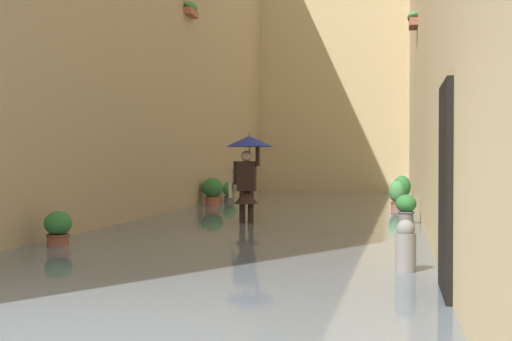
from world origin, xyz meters
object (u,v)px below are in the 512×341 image
Objects in this scene: potted_plant_mid_left at (402,191)px; mooring_bollard at (406,252)px; potted_plant_mid_right at (212,192)px; potted_plant_far_right at (58,231)px; potted_plant_near_right at (229,192)px; person_wading at (248,162)px; potted_plant_near_left at (397,195)px; potted_plant_far_left at (406,210)px.

potted_plant_mid_left is 12.16m from mooring_bollard.
potted_plant_mid_left is 1.05× the size of potted_plant_mid_right.
potted_plant_far_right is at bearing 90.75° from potted_plant_mid_right.
potted_plant_near_right is (5.35, 0.08, -0.11)m from potted_plant_mid_left.
potted_plant_mid_left reaches higher than potted_plant_far_right.
potted_plant_mid_right is 2.10m from potted_plant_near_right.
person_wading is 2.06× the size of potted_plant_mid_left.
person_wading is 5.34m from potted_plant_mid_right.
mooring_bollard is (-5.12, 1.20, 0.00)m from potted_plant_far_right.
potted_plant_near_left reaches higher than potted_plant_far_right.
potted_plant_far_left is at bearing 90.21° from potted_plant_mid_left.
person_wading is 4.58m from potted_plant_far_right.
person_wading reaches higher than potted_plant_near_right.
potted_plant_near_left is at bearing -87.62° from potted_plant_far_left.
potted_plant_far_left is 8.33m from potted_plant_near_right.
potted_plant_mid_right is (5.30, 2.17, 0.02)m from potted_plant_mid_left.
person_wading reaches higher than mooring_bollard.
potted_plant_mid_right reaches higher than potted_plant_far_right.
potted_plant_near_left is 4.15m from potted_plant_far_left.
potted_plant_mid_left is 5.73m from potted_plant_mid_right.
potted_plant_far_left is (-0.17, 4.15, -0.07)m from potted_plant_near_left.
potted_plant_far_left is at bearing -90.87° from mooring_bollard.
potted_plant_near_left is 1.20× the size of potted_plant_far_left.
person_wading reaches higher than potted_plant_mid_right.
potted_plant_near_left is at bearing -89.50° from mooring_bollard.
person_wading is 2.26× the size of potted_plant_near_left.
potted_plant_near_left is 2.31m from potted_plant_mid_left.
potted_plant_mid_right is at bearing -89.25° from potted_plant_far_right.
potted_plant_mid_left is at bearing -89.79° from potted_plant_far_left.
potted_plant_near_left reaches higher than potted_plant_far_left.
mooring_bollard is at bearing 90.50° from potted_plant_near_left.
mooring_bollard is at bearing 166.80° from potted_plant_far_right.
person_wading is at bearing 9.56° from potted_plant_far_left.
person_wading is at bearing -59.19° from mooring_bollard.
potted_plant_mid_left is 1.44× the size of potted_plant_far_right.
potted_plant_mid_left is 1.29× the size of potted_plant_near_right.
potted_plant_near_left reaches higher than mooring_bollard.
mooring_bollard is at bearing 89.13° from potted_plant_far_left.
potted_plant_mid_left is at bearing -90.30° from mooring_bollard.
potted_plant_far_left is 6.83m from potted_plant_mid_right.
potted_plant_far_right is 10.88m from potted_plant_near_right.
potted_plant_far_right is at bearing -13.20° from mooring_bollard.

